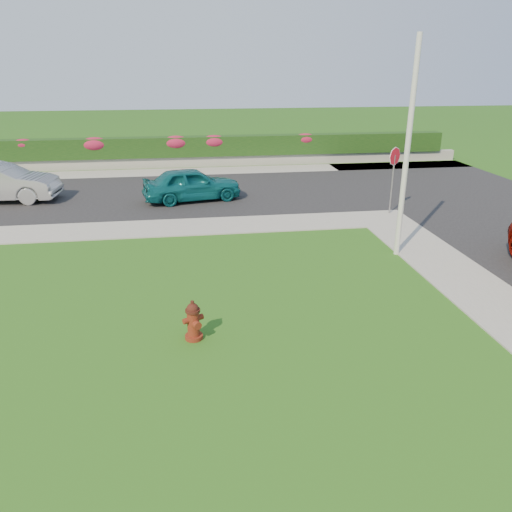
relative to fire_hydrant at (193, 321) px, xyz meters
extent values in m
plane|color=black|center=(0.42, -1.06, -0.43)|extent=(120.00, 120.00, 0.00)
cube|color=black|center=(-4.58, 12.94, -0.41)|extent=(26.00, 8.00, 0.04)
cube|color=gray|center=(-5.58, 7.94, -0.41)|extent=(24.00, 2.00, 0.04)
cube|color=gray|center=(7.42, 7.94, -0.41)|extent=(2.00, 2.00, 0.04)
cube|color=gray|center=(-0.58, 17.94, -0.41)|extent=(34.00, 2.00, 0.04)
cube|color=gray|center=(-0.58, 19.44, -0.13)|extent=(34.00, 0.40, 0.60)
cube|color=black|center=(-0.58, 19.54, 0.72)|extent=(32.00, 0.90, 1.10)
cylinder|color=#51120C|center=(0.00, 0.01, -0.38)|extent=(0.39, 0.39, 0.09)
cylinder|color=#51120C|center=(0.00, 0.01, -0.04)|extent=(0.26, 0.26, 0.59)
cylinder|color=black|center=(0.00, 0.01, 0.25)|extent=(0.32, 0.32, 0.06)
sphere|color=black|center=(0.00, 0.01, 0.29)|extent=(0.26, 0.26, 0.26)
cylinder|color=black|center=(0.00, 0.01, 0.44)|extent=(0.08, 0.08, 0.08)
cylinder|color=#51120C|center=(-0.16, -0.06, 0.05)|extent=(0.16, 0.16, 0.13)
cylinder|color=#51120C|center=(0.15, 0.08, 0.05)|extent=(0.16, 0.16, 0.13)
cylinder|color=#51120C|center=(0.07, -0.15, -0.02)|extent=(0.21, 0.20, 0.17)
imported|color=#0C5860|center=(0.27, 11.68, 0.32)|extent=(4.40, 2.48, 1.41)
cylinder|color=silver|center=(6.41, 4.28, 2.75)|extent=(0.16, 0.16, 6.36)
cylinder|color=slate|center=(7.94, 8.57, 0.73)|extent=(0.06, 0.06, 2.32)
cylinder|color=red|center=(7.94, 8.57, 1.84)|extent=(0.57, 0.41, 0.68)
cylinder|color=white|center=(7.94, 8.57, 1.84)|extent=(0.60, 0.42, 0.72)
ellipsoid|color=#BB2052|center=(-8.62, 19.44, 1.04)|extent=(1.16, 0.75, 0.58)
ellipsoid|color=#BB2052|center=(-4.86, 19.44, 0.97)|extent=(1.54, 0.99, 0.77)
ellipsoid|color=#BB2052|center=(-0.41, 19.44, 0.97)|extent=(1.52, 0.98, 0.76)
ellipsoid|color=#BB2052|center=(1.74, 19.44, 0.98)|extent=(1.45, 0.93, 0.72)
ellipsoid|color=#BB2052|center=(7.08, 19.44, 1.02)|extent=(1.28, 0.82, 0.64)
camera|label=1|loc=(-0.03, -9.52, 5.14)|focal=35.00mm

